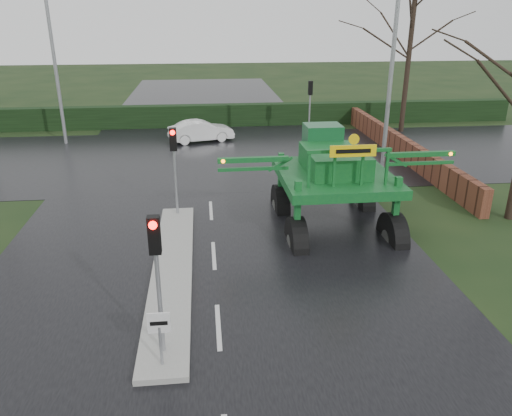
{
  "coord_description": "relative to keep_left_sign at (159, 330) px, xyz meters",
  "views": [
    {
      "loc": [
        -0.19,
        -10.73,
        7.48
      ],
      "look_at": [
        1.3,
        3.08,
        2.0
      ],
      "focal_mm": 35.0,
      "sensor_mm": 36.0,
      "label": 1
    }
  ],
  "objects": [
    {
      "name": "ground",
      "position": [
        1.3,
        1.5,
        -1.06
      ],
      "size": [
        140.0,
        140.0,
        0.0
      ],
      "primitive_type": "plane",
      "color": "black",
      "rests_on": "ground"
    },
    {
      "name": "street_light_right",
      "position": [
        9.49,
        13.5,
        4.93
      ],
      "size": [
        3.85,
        0.3,
        10.0
      ],
      "color": "gray",
      "rests_on": "ground"
    },
    {
      "name": "hedge_row",
      "position": [
        1.3,
        25.5,
        -0.31
      ],
      "size": [
        44.0,
        0.9,
        1.5
      ],
      "primitive_type": "cube",
      "color": "black",
      "rests_on": "ground"
    },
    {
      "name": "street_light_left_far",
      "position": [
        -6.89,
        21.5,
        4.93
      ],
      "size": [
        3.85,
        0.3,
        10.0
      ],
      "color": "gray",
      "rests_on": "ground"
    },
    {
      "name": "crop_sprayer",
      "position": [
        4.16,
        6.33,
        1.22
      ],
      "size": [
        8.63,
        5.4,
        4.82
      ],
      "rotation": [
        0.0,
        0.0,
        0.01
      ],
      "color": "black",
      "rests_on": "ground"
    },
    {
      "name": "road_main",
      "position": [
        1.3,
        11.5,
        -1.05
      ],
      "size": [
        14.0,
        80.0,
        0.02
      ],
      "primitive_type": "cube",
      "color": "black",
      "rests_on": "ground"
    },
    {
      "name": "brick_wall",
      "position": [
        11.8,
        17.5,
        -0.46
      ],
      "size": [
        0.4,
        20.0,
        1.2
      ],
      "primitive_type": "cube",
      "color": "#592D1E",
      "rests_on": "ground"
    },
    {
      "name": "keep_left_sign",
      "position": [
        0.0,
        0.0,
        0.0
      ],
      "size": [
        0.5,
        0.07,
        1.35
      ],
      "color": "gray",
      "rests_on": "ground"
    },
    {
      "name": "median_island",
      "position": [
        0.0,
        4.5,
        -0.97
      ],
      "size": [
        1.2,
        10.0,
        0.16
      ],
      "primitive_type": "cube",
      "color": "gray",
      "rests_on": "ground"
    },
    {
      "name": "traffic_signal_far",
      "position": [
        7.8,
        21.51,
        1.53
      ],
      "size": [
        0.26,
        0.33,
        3.52
      ],
      "rotation": [
        0.0,
        0.0,
        3.14
      ],
      "color": "gray",
      "rests_on": "ground"
    },
    {
      "name": "traffic_signal_mid",
      "position": [
        0.0,
        8.99,
        1.53
      ],
      "size": [
        0.26,
        0.33,
        3.52
      ],
      "color": "gray",
      "rests_on": "ground"
    },
    {
      "name": "road_cross",
      "position": [
        1.3,
        17.5,
        -1.05
      ],
      "size": [
        80.0,
        12.0,
        0.02
      ],
      "primitive_type": "cube",
      "color": "black",
      "rests_on": "ground"
    },
    {
      "name": "tree_right_far",
      "position": [
        14.3,
        22.5,
        5.44
      ],
      "size": [
        7.0,
        7.0,
        12.05
      ],
      "color": "black",
      "rests_on": "ground"
    },
    {
      "name": "white_sedan",
      "position": [
        0.99,
        21.11,
        -1.06
      ],
      "size": [
        4.15,
        2.32,
        1.29
      ],
      "primitive_type": "imported",
      "rotation": [
        0.0,
        0.0,
        1.83
      ],
      "color": "white",
      "rests_on": "ground"
    },
    {
      "name": "traffic_signal_near",
      "position": [
        0.0,
        0.49,
        1.53
      ],
      "size": [
        0.26,
        0.33,
        3.52
      ],
      "color": "gray",
      "rests_on": "ground"
    }
  ]
}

